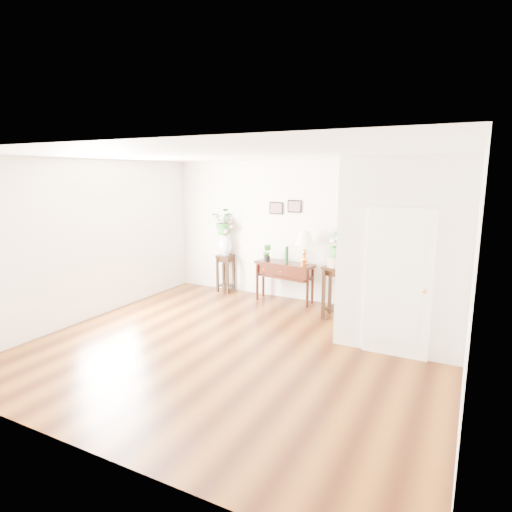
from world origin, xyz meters
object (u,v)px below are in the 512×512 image
Objects in this scene: console_table at (284,282)px; plant_stand_b at (337,292)px; plant_stand_a at (226,273)px; table_lamp at (304,247)px.

plant_stand_b is (1.23, -0.48, 0.07)m from console_table.
plant_stand_b reaches higher than console_table.
plant_stand_a is at bearing -176.33° from console_table.
table_lamp reaches higher than plant_stand_b.
console_table is at bearing 158.63° from plant_stand_b.
plant_stand_b reaches higher than plant_stand_a.
console_table is 1.28× the size of plant_stand_b.
table_lamp is 0.80× the size of plant_stand_a.
table_lamp is 2.01m from plant_stand_a.
console_table is at bearing -4.71° from plant_stand_a.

